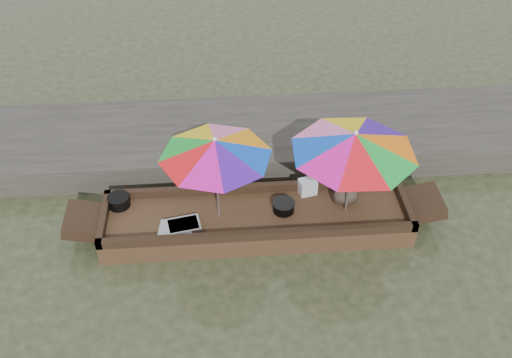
{
  "coord_description": "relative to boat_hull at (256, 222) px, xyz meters",
  "views": [
    {
      "loc": [
        -0.51,
        -6.59,
        6.7
      ],
      "look_at": [
        0.0,
        0.1,
        1.0
      ],
      "focal_mm": 40.0,
      "sensor_mm": 36.0,
      "label": 1
    }
  ],
  "objects": [
    {
      "name": "boat_hull",
      "position": [
        0.0,
        0.0,
        0.0
      ],
      "size": [
        4.93,
        1.2,
        0.35
      ],
      "primitive_type": "cube",
      "color": "#311F11",
      "rests_on": "water"
    },
    {
      "name": "cooking_pot",
      "position": [
        -2.22,
        0.37,
        0.27
      ],
      "size": [
        0.36,
        0.36,
        0.19
      ],
      "primitive_type": "cylinder",
      "color": "black",
      "rests_on": "boat_hull"
    },
    {
      "name": "vendor",
      "position": [
        1.47,
        0.2,
        0.74
      ],
      "size": [
        0.57,
        0.39,
        1.13
      ],
      "primitive_type": "imported",
      "rotation": [
        0.0,
        0.0,
        3.18
      ],
      "color": "#42372D",
      "rests_on": "boat_hull"
    },
    {
      "name": "umbrella_bow",
      "position": [
        -0.6,
        0.0,
        0.95
      ],
      "size": [
        1.87,
        1.87,
        1.55
      ],
      "primitive_type": null,
      "rotation": [
        0.0,
        0.0,
        0.11
      ],
      "color": "orange",
      "rests_on": "boat_hull"
    },
    {
      "name": "tray_crayfish",
      "position": [
        -1.16,
        -0.23,
        0.22
      ],
      "size": [
        0.58,
        0.45,
        0.09
      ],
      "primitive_type": "cube",
      "rotation": [
        0.0,
        0.0,
        0.19
      ],
      "color": "silver",
      "rests_on": "boat_hull"
    },
    {
      "name": "dock",
      "position": [
        0.0,
        2.2,
        0.08
      ],
      "size": [
        22.0,
        2.2,
        0.5
      ],
      "primitive_type": "cube",
      "color": "#2D2B26",
      "rests_on": "ground"
    },
    {
      "name": "tray_scallop",
      "position": [
        -1.28,
        -0.28,
        0.21
      ],
      "size": [
        0.56,
        0.42,
        0.06
      ],
      "primitive_type": "cube",
      "rotation": [
        0.0,
        0.0,
        -0.11
      ],
      "color": "silver",
      "rests_on": "boat_hull"
    },
    {
      "name": "umbrella_stern",
      "position": [
        1.45,
        0.0,
        0.95
      ],
      "size": [
        2.48,
        2.48,
        1.55
      ],
      "primitive_type": null,
      "rotation": [
        0.0,
        0.0,
        0.35
      ],
      "color": "#3C14A5",
      "rests_on": "boat_hull"
    },
    {
      "name": "charcoal_grill",
      "position": [
        0.44,
        0.04,
        0.26
      ],
      "size": [
        0.34,
        0.34,
        0.16
      ],
      "primitive_type": "cylinder",
      "color": "black",
      "rests_on": "boat_hull"
    },
    {
      "name": "water",
      "position": [
        0.0,
        0.0,
        -0.17
      ],
      "size": [
        80.0,
        80.0,
        0.0
      ],
      "primitive_type": "plane",
      "color": "#272E1A",
      "rests_on": "ground"
    },
    {
      "name": "supply_bag",
      "position": [
        0.89,
        0.45,
        0.3
      ],
      "size": [
        0.32,
        0.28,
        0.26
      ],
      "primitive_type": "cube",
      "rotation": [
        0.0,
        0.0,
        0.22
      ],
      "color": "silver",
      "rests_on": "boat_hull"
    }
  ]
}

